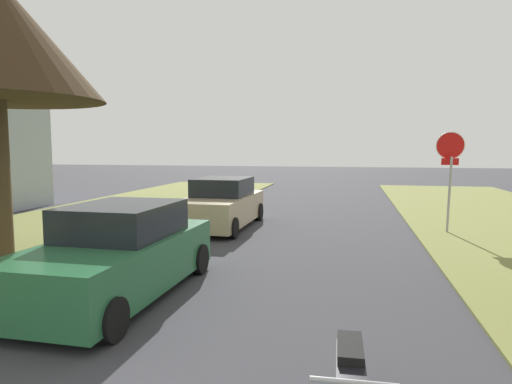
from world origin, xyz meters
The scene contains 3 objects.
stop_sign_far centered at (4.57, 12.91, 2.19)m, with size 0.81×0.36×2.96m.
parked_sedan_green centered at (-2.12, 5.71, 0.72)m, with size 2.01×4.43×1.57m.
parked_sedan_tan centered at (-2.31, 12.56, 0.72)m, with size 2.01×4.43×1.57m.
Camera 1 is at (1.75, -1.16, 2.54)m, focal length 31.50 mm.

